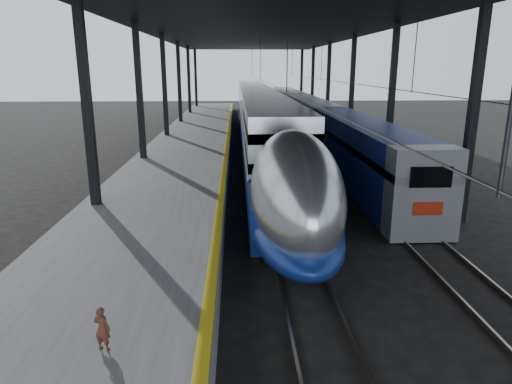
{
  "coord_description": "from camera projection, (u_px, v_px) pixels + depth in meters",
  "views": [
    {
      "loc": [
        0.01,
        -13.26,
        6.41
      ],
      "look_at": [
        0.7,
        2.88,
        2.0
      ],
      "focal_mm": 32.0,
      "sensor_mm": 36.0,
      "label": 1
    }
  ],
  "objects": [
    {
      "name": "rails",
      "position": [
        297.0,
        156.0,
        33.91
      ],
      "size": [
        6.52,
        80.0,
        0.16
      ],
      "color": "slate",
      "rests_on": "ground"
    },
    {
      "name": "ground",
      "position": [
        238.0,
        277.0,
        14.47
      ],
      "size": [
        160.0,
        160.0,
        0.0
      ],
      "primitive_type": "plane",
      "color": "black",
      "rests_on": "ground"
    },
    {
      "name": "tgv_train",
      "position": [
        258.0,
        116.0,
        42.27
      ],
      "size": [
        3.16,
        65.2,
        4.53
      ],
      "color": "#BABCC1",
      "rests_on": "ground"
    },
    {
      "name": "platform",
      "position": [
        189.0,
        151.0,
        33.47
      ],
      "size": [
        6.0,
        80.0,
        1.0
      ],
      "primitive_type": "cube",
      "color": "#4C4C4F",
      "rests_on": "ground"
    },
    {
      "name": "yellow_strip",
      "position": [
        227.0,
        144.0,
        33.45
      ],
      "size": [
        0.3,
        80.0,
        0.01
      ],
      "primitive_type": "cube",
      "color": "gold",
      "rests_on": "platform"
    },
    {
      "name": "canopy",
      "position": [
        263.0,
        27.0,
        31.42
      ],
      "size": [
        18.0,
        75.0,
        9.47
      ],
      "color": "black",
      "rests_on": "ground"
    },
    {
      "name": "child",
      "position": [
        102.0,
        329.0,
        8.94
      ],
      "size": [
        0.39,
        0.31,
        0.93
      ],
      "primitive_type": "imported",
      "rotation": [
        0.0,
        0.0,
        2.85
      ],
      "color": "#442316",
      "rests_on": "platform"
    },
    {
      "name": "second_train",
      "position": [
        310.0,
        118.0,
        42.94
      ],
      "size": [
        2.61,
        56.05,
        3.59
      ],
      "color": "navy",
      "rests_on": "ground"
    }
  ]
}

